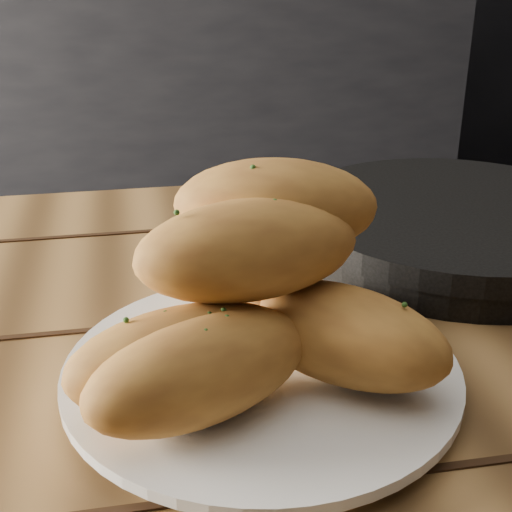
{
  "coord_description": "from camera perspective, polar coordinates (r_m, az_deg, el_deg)",
  "views": [
    {
      "loc": [
        0.18,
        -1.01,
        1.03
      ],
      "look_at": [
        0.26,
        -0.58,
        0.84
      ],
      "focal_mm": 50.0,
      "sensor_mm": 36.0,
      "label": 1
    }
  ],
  "objects": [
    {
      "name": "plate",
      "position": [
        0.5,
        0.43,
        -9.44
      ],
      "size": [
        0.27,
        0.27,
        0.02
      ],
      "color": "white",
      "rests_on": "table"
    },
    {
      "name": "table",
      "position": [
        0.61,
        17.14,
        -15.69
      ],
      "size": [
        1.57,
        0.89,
        0.75
      ],
      "color": "olive",
      "rests_on": "ground"
    },
    {
      "name": "counter",
      "position": [
        2.78,
        -14.33,
        11.36
      ],
      "size": [
        2.8,
        0.6,
        0.9
      ],
      "primitive_type": "cube",
      "color": "black",
      "rests_on": "ground"
    },
    {
      "name": "skillet",
      "position": [
        0.73,
        15.92,
        2.35
      ],
      "size": [
        0.46,
        0.32,
        0.05
      ],
      "color": "black",
      "rests_on": "table"
    },
    {
      "name": "bread_rolls",
      "position": [
        0.46,
        -0.54,
        -3.61
      ],
      "size": [
        0.26,
        0.24,
        0.14
      ],
      "color": "gold",
      "rests_on": "plate"
    }
  ]
}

